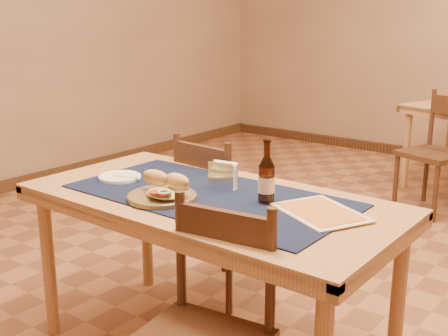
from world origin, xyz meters
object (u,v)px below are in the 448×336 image
Objects in this scene: main_table at (209,214)px; beer_bottle at (266,179)px; chair_main_far at (221,213)px; chair_main_near at (202,335)px; napkin_holder at (223,176)px; sandwich_plate at (164,192)px.

main_table is 0.31m from beer_bottle.
chair_main_far is at bearing 143.03° from beer_bottle.
napkin_holder is at bearing 122.35° from chair_main_near.
sandwich_plate is 2.07× the size of napkin_holder.
chair_main_near is at bearing -77.69° from beer_bottle.
chair_main_near is 0.68m from beer_bottle.
napkin_holder reaches higher than main_table.
chair_main_far reaches higher than sandwich_plate.
beer_bottle is at bearing -36.97° from chair_main_far.
beer_bottle reaches higher than main_table.
chair_main_near is 0.66m from sandwich_plate.
beer_bottle reaches higher than chair_main_far.
main_table is 5.59× the size of sandwich_plate.
chair_main_far is 3.51× the size of beer_bottle.
main_table is 0.18m from napkin_holder.
main_table is 0.61m from chair_main_far.
sandwich_plate is at bearing -109.99° from napkin_holder.
chair_main_far reaches higher than main_table.
chair_main_far is 0.75m from sandwich_plate.
sandwich_plate is at bearing -72.02° from chair_main_far.
main_table is at bearing 55.82° from sandwich_plate.
sandwich_plate is 0.42m from beer_bottle.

